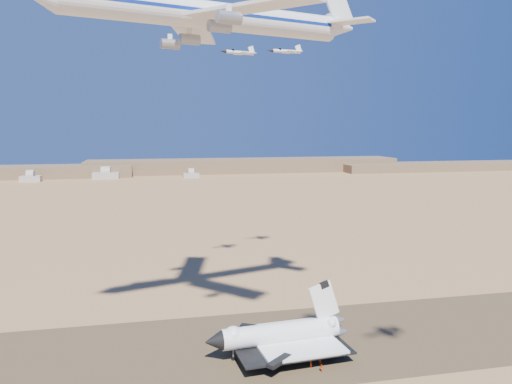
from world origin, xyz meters
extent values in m
plane|color=#A27A48|center=(0.00, 0.00, 0.00)|extent=(1200.00, 1200.00, 0.00)
cube|color=brown|center=(0.00, 0.00, 0.03)|extent=(600.00, 50.00, 0.06)
cube|color=brown|center=(120.00, 540.00, 9.00)|extent=(420.00, 60.00, 18.00)
cube|color=brown|center=(400.00, 510.00, 5.50)|extent=(300.00, 60.00, 11.00)
cube|color=#ADA699|center=(-140.00, 470.00, 3.25)|extent=(22.00, 14.00, 6.50)
cube|color=#ADA699|center=(-60.00, 485.00, 3.75)|extent=(30.00, 15.00, 7.50)
cube|color=#ADA699|center=(40.00, 475.00, 2.75)|extent=(19.00, 12.50, 5.50)
cylinder|color=white|center=(22.32, -5.87, 5.89)|extent=(31.79, 8.12, 5.50)
cone|color=black|center=(4.50, -7.37, 5.89)|extent=(4.84, 5.58, 5.23)
sphere|color=white|center=(9.59, -6.94, 6.68)|extent=(5.11, 5.11, 5.11)
cube|color=white|center=(26.23, -5.54, 3.64)|extent=(23.51, 25.31, 0.88)
cube|color=black|center=(24.27, -5.70, 3.19)|extent=(31.35, 25.97, 0.49)
cube|color=white|center=(35.04, -4.80, 13.56)|extent=(9.13, 1.45, 11.32)
cylinder|color=gray|center=(9.59, -6.94, 1.57)|extent=(0.35, 0.35, 3.14)
cylinder|color=black|center=(9.59, -6.94, 0.54)|extent=(1.11, 0.53, 1.08)
cylinder|color=gray|center=(28.60, -10.27, 1.57)|extent=(0.35, 0.35, 3.14)
cylinder|color=black|center=(28.60, -10.27, 0.54)|extent=(1.11, 0.53, 1.08)
cylinder|color=gray|center=(27.78, -0.48, 1.57)|extent=(0.35, 0.35, 3.14)
cylinder|color=black|center=(27.78, -0.48, 0.54)|extent=(1.11, 0.53, 1.08)
cylinder|color=silver|center=(5.71, 0.17, 88.04)|extent=(72.11, 26.85, 6.88)
cube|color=silver|center=(12.54, -15.75, 86.75)|extent=(29.37, 29.88, 0.75)
cube|color=silver|center=(3.02, 17.28, 86.75)|extent=(16.12, 33.53, 0.75)
cube|color=silver|center=(44.81, 4.17, 89.11)|extent=(12.61, 12.45, 0.54)
cube|color=silver|center=(40.94, 17.59, 89.11)|extent=(8.58, 12.89, 0.54)
cube|color=silver|center=(42.88, 10.88, 96.10)|extent=(11.98, 4.12, 15.36)
cylinder|color=gray|center=(6.33, -9.72, 83.53)|extent=(5.94, 4.17, 2.79)
cylinder|color=gray|center=(6.94, -19.60, 83.53)|extent=(5.94, 4.17, 2.79)
cylinder|color=gray|center=(0.97, 8.87, 83.53)|extent=(5.94, 4.17, 2.79)
cylinder|color=gray|center=(-3.77, 17.56, 83.53)|extent=(5.94, 4.17, 2.79)
imported|color=#EA410D|center=(28.03, -15.13, 0.97)|extent=(0.67, 0.78, 1.82)
imported|color=#EA410D|center=(30.00, -17.43, 0.93)|extent=(0.80, 0.98, 1.75)
imported|color=#EA410D|center=(30.83, -14.17, 0.88)|extent=(1.02, 1.04, 1.64)
cylinder|color=silver|center=(22.37, 51.28, 86.82)|extent=(10.84, 4.49, 1.28)
cone|color=black|center=(16.10, 49.32, 86.82)|extent=(2.62, 1.84, 1.19)
sphere|color=black|center=(19.76, 50.46, 87.28)|extent=(1.28, 1.28, 1.28)
cube|color=silver|center=(23.24, 51.55, 86.64)|extent=(5.23, 7.92, 0.23)
cube|color=silver|center=(26.73, 52.64, 86.82)|extent=(3.28, 4.96, 0.18)
cube|color=silver|center=(26.90, 52.70, 88.10)|extent=(2.70, 1.04, 3.09)
cylinder|color=silver|center=(43.61, 64.96, 89.91)|extent=(11.53, 2.59, 1.34)
cone|color=black|center=(36.78, 64.21, 89.91)|extent=(2.60, 1.51, 1.24)
sphere|color=black|center=(40.76, 64.65, 90.39)|extent=(1.34, 1.34, 1.34)
cube|color=silver|center=(44.56, 65.07, 89.72)|extent=(4.16, 7.96, 0.24)
cube|color=silver|center=(48.36, 65.49, 89.91)|extent=(2.61, 4.98, 0.19)
cube|color=silver|center=(48.55, 65.51, 91.25)|extent=(2.90, 0.55, 3.23)
camera|label=1|loc=(-10.80, -128.52, 60.17)|focal=35.00mm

